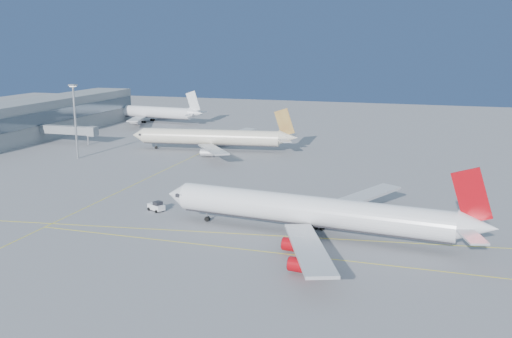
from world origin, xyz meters
name	(u,v)px	position (x,y,z in m)	size (l,w,h in m)	color
ground	(249,225)	(0.00, 0.00, 0.00)	(500.00, 500.00, 0.00)	slate
terminal	(44,117)	(-114.93, 85.00, 7.51)	(18.40, 110.00, 15.00)	gray
jet_bridge	(71,130)	(-93.11, 72.00, 5.17)	(23.60, 3.60, 6.90)	gray
taxiway_lines	(196,210)	(-14.71, 6.34, 0.01)	(118.86, 140.00, 0.02)	yellow
airliner_virgin	(316,212)	(14.86, -2.71, 4.98)	(66.97, 59.89, 16.52)	white
airliner_etihad	(214,137)	(-37.18, 75.12, 4.73)	(59.43, 54.44, 15.53)	beige
airliner_third	(148,112)	(-93.41, 133.79, 4.74)	(58.45, 53.65, 15.67)	white
pushback_tug	(157,206)	(-23.10, 3.39, 1.06)	(4.54, 3.81, 2.28)	white
light_mast	(75,115)	(-75.05, 49.20, 14.26)	(2.09, 2.09, 24.16)	gray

